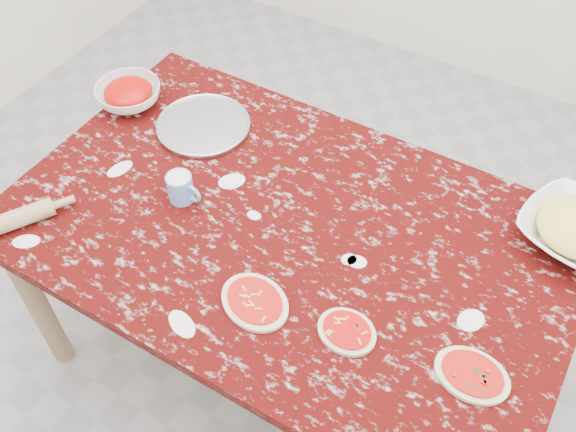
{
  "coord_description": "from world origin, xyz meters",
  "views": [
    {
      "loc": [
        0.59,
        -1.0,
        2.15
      ],
      "look_at": [
        0.0,
        0.0,
        0.8
      ],
      "focal_mm": 40.04,
      "sensor_mm": 36.0,
      "label": 1
    }
  ],
  "objects_px": {
    "cheese_bowl": "(576,232)",
    "rolling_pin": "(6,223)",
    "worktable": "(288,245)",
    "sauce_bowl": "(129,95)",
    "flour_mug": "(181,188)",
    "pizza_tray": "(203,126)"
  },
  "relations": [
    {
      "from": "sauce_bowl",
      "to": "cheese_bowl",
      "type": "distance_m",
      "value": 1.45
    },
    {
      "from": "worktable",
      "to": "cheese_bowl",
      "type": "distance_m",
      "value": 0.8
    },
    {
      "from": "cheese_bowl",
      "to": "flour_mug",
      "type": "relative_size",
      "value": 2.65
    },
    {
      "from": "worktable",
      "to": "sauce_bowl",
      "type": "relative_size",
      "value": 7.4
    },
    {
      "from": "flour_mug",
      "to": "rolling_pin",
      "type": "relative_size",
      "value": 0.42
    },
    {
      "from": "sauce_bowl",
      "to": "cheese_bowl",
      "type": "height_order",
      "value": "cheese_bowl"
    },
    {
      "from": "worktable",
      "to": "flour_mug",
      "type": "bearing_deg",
      "value": -169.05
    },
    {
      "from": "worktable",
      "to": "pizza_tray",
      "type": "xyz_separation_m",
      "value": [
        -0.45,
        0.22,
        0.09
      ]
    },
    {
      "from": "pizza_tray",
      "to": "cheese_bowl",
      "type": "distance_m",
      "value": 1.17
    },
    {
      "from": "worktable",
      "to": "flour_mug",
      "type": "distance_m",
      "value": 0.35
    },
    {
      "from": "pizza_tray",
      "to": "flour_mug",
      "type": "distance_m",
      "value": 0.32
    },
    {
      "from": "sauce_bowl",
      "to": "cheese_bowl",
      "type": "bearing_deg",
      "value": 6.57
    },
    {
      "from": "pizza_tray",
      "to": "cheese_bowl",
      "type": "height_order",
      "value": "cheese_bowl"
    },
    {
      "from": "cheese_bowl",
      "to": "rolling_pin",
      "type": "height_order",
      "value": "cheese_bowl"
    },
    {
      "from": "sauce_bowl",
      "to": "flour_mug",
      "type": "height_order",
      "value": "flour_mug"
    },
    {
      "from": "worktable",
      "to": "rolling_pin",
      "type": "relative_size",
      "value": 5.97
    },
    {
      "from": "rolling_pin",
      "to": "flour_mug",
      "type": "bearing_deg",
      "value": 44.38
    },
    {
      "from": "rolling_pin",
      "to": "cheese_bowl",
      "type": "bearing_deg",
      "value": 29.26
    },
    {
      "from": "cheese_bowl",
      "to": "flour_mug",
      "type": "bearing_deg",
      "value": -157.39
    },
    {
      "from": "pizza_tray",
      "to": "rolling_pin",
      "type": "xyz_separation_m",
      "value": [
        -0.22,
        -0.63,
        0.02
      ]
    },
    {
      "from": "pizza_tray",
      "to": "flour_mug",
      "type": "relative_size",
      "value": 2.65
    },
    {
      "from": "cheese_bowl",
      "to": "rolling_pin",
      "type": "xyz_separation_m",
      "value": [
        -1.38,
        -0.77,
        -0.01
      ]
    }
  ]
}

